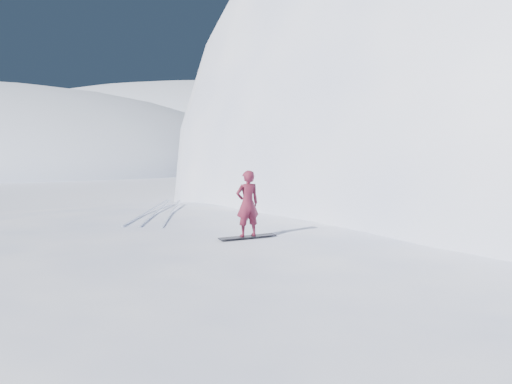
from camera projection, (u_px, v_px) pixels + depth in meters
ground at (145, 335)px, 12.78m from camera, size 400.00×400.00×0.00m
near_ridge at (218, 300)px, 15.46m from camera, size 36.00×28.00×4.80m
peak_shoulder at (446, 220)px, 29.89m from camera, size 28.00×24.00×18.00m
far_ridge_c at (190, 154)px, 128.18m from camera, size 140.00×90.00×36.00m
wind_bumps at (159, 306)px, 14.96m from camera, size 16.00×14.40×1.00m
snowboard at (248, 237)px, 13.27m from camera, size 1.44×1.20×0.03m
snowboarder at (247, 204)px, 13.17m from camera, size 0.77×0.72×1.76m
board_tracks at (159, 211)px, 17.72m from camera, size 2.36×5.92×0.04m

